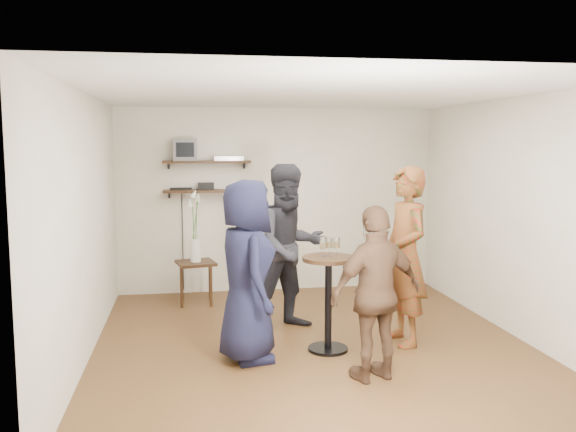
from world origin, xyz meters
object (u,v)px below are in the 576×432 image
object	(u,v)px
person_plaid	(405,256)
person_brown	(377,294)
person_navy	(247,271)
crt_monitor	(185,150)
side_table	(196,269)
drinks_table	(328,291)
dvd_deck	(228,158)
radio	(206,186)
person_dark	(290,247)

from	to	relation	value
person_plaid	person_brown	distance (m)	1.10
person_navy	person_brown	xyz separation A→B (m)	(1.08, -0.68, -0.10)
crt_monitor	person_plaid	xyz separation A→B (m)	(2.25, -2.47, -1.08)
person_brown	side_table	bearing A→B (deg)	-78.65
drinks_table	person_navy	bearing A→B (deg)	-171.43
dvd_deck	side_table	distance (m)	1.59
radio	drinks_table	bearing A→B (deg)	-66.08
person_brown	person_navy	bearing A→B (deg)	-49.18
crt_monitor	drinks_table	distance (m)	3.24
drinks_table	person_navy	world-z (taller)	person_navy
crt_monitor	person_navy	distance (m)	2.98
dvd_deck	person_brown	world-z (taller)	dvd_deck
person_dark	person_navy	bearing A→B (deg)	-139.66
side_table	crt_monitor	bearing A→B (deg)	102.41
person_plaid	crt_monitor	bearing A→B (deg)	-144.33
radio	person_brown	size ratio (longest dim) A/B	0.14
person_plaid	person_dark	distance (m)	1.31
person_dark	dvd_deck	bearing A→B (deg)	89.86
crt_monitor	person_plaid	size ratio (longest dim) A/B	0.17
crt_monitor	radio	world-z (taller)	crt_monitor
person_plaid	drinks_table	bearing A→B (deg)	-90.00
person_brown	dvd_deck	bearing A→B (deg)	-89.34
radio	person_brown	distance (m)	3.72
crt_monitor	person_dark	bearing A→B (deg)	-56.84
person_dark	radio	bearing A→B (deg)	98.61
crt_monitor	drinks_table	bearing A→B (deg)	-61.21
drinks_table	person_brown	bearing A→B (deg)	-73.07
crt_monitor	person_brown	bearing A→B (deg)	-63.86
dvd_deck	radio	bearing A→B (deg)	180.00
radio	person_navy	xyz separation A→B (m)	(0.30, -2.69, -0.64)
crt_monitor	dvd_deck	size ratio (longest dim) A/B	0.80
crt_monitor	person_brown	xyz separation A→B (m)	(1.66, -3.38, -1.23)
crt_monitor	side_table	size ratio (longest dim) A/B	0.57
person_plaid	person_navy	world-z (taller)	person_plaid
side_table	drinks_table	bearing A→B (deg)	-57.81
crt_monitor	side_table	xyz separation A→B (m)	(0.11, -0.50, -1.55)
dvd_deck	person_navy	distance (m)	2.88
person_plaid	person_brown	xyz separation A→B (m)	(-0.59, -0.91, -0.15)
radio	person_navy	bearing A→B (deg)	-83.62
radio	side_table	xyz separation A→B (m)	(-0.16, -0.50, -1.05)
dvd_deck	radio	xyz separation A→B (m)	(-0.31, 0.00, -0.38)
side_table	drinks_table	xyz separation A→B (m)	(1.30, -2.07, 0.15)
dvd_deck	radio	distance (m)	0.49
person_dark	person_brown	xyz separation A→B (m)	(0.51, -1.62, -0.16)
person_brown	person_plaid	bearing A→B (deg)	-140.11
drinks_table	crt_monitor	bearing A→B (deg)	118.79
person_navy	drinks_table	bearing A→B (deg)	-90.00
radio	side_table	size ratio (longest dim) A/B	0.39
crt_monitor	dvd_deck	bearing A→B (deg)	0.00
crt_monitor	person_brown	distance (m)	3.96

